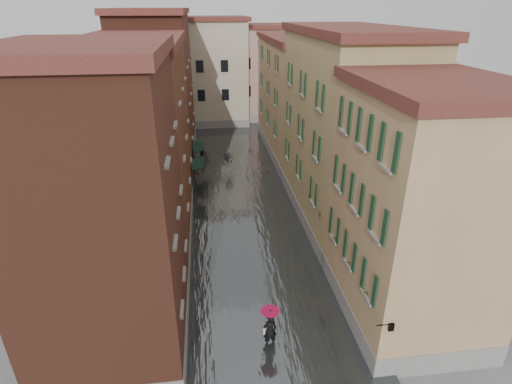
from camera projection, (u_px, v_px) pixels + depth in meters
ground at (262, 297)px, 22.12m from camera, size 120.00×120.00×0.00m
floodwater at (241, 195)px, 33.77m from camera, size 10.00×60.00×0.20m
building_left_near at (105, 219)px, 16.79m from camera, size 6.00×8.00×13.00m
building_left_mid at (141, 144)px, 26.78m from camera, size 6.00×14.00×12.50m
building_left_far at (160, 90)px, 39.96m from camera, size 6.00×16.00×14.00m
building_right_near at (416, 215)px, 18.69m from camera, size 6.00×8.00×11.50m
building_right_mid at (343, 133)px, 28.27m from camera, size 6.00×14.00×13.00m
building_right_far at (296, 99)px, 42.08m from camera, size 6.00×16.00×11.50m
building_end_cream at (201, 73)px, 53.21m from camera, size 12.00×9.00×13.00m
building_end_pink at (265, 74)px, 56.25m from camera, size 10.00×9.00×12.00m
awning_near at (198, 164)px, 33.80m from camera, size 1.09×2.80×2.80m
awning_far at (198, 147)px, 37.98m from camera, size 1.09×3.29×2.80m
wall_lantern at (390, 326)px, 15.95m from camera, size 0.71×0.22×0.35m
window_planters at (336, 232)px, 21.61m from camera, size 0.59×10.70×0.84m
pedestrian_main at (270, 325)px, 18.46m from camera, size 0.92×0.92×2.06m
pedestrian_far at (203, 155)px, 40.93m from camera, size 0.86×0.71×1.62m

